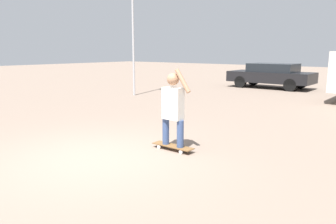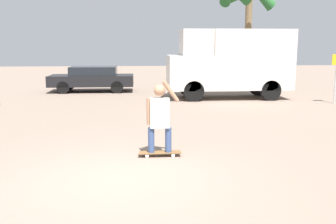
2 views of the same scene
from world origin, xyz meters
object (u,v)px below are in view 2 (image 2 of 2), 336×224
(parked_car_black, at_px, (92,78))
(street_sign, at_px, (336,72))
(skateboard, at_px, (160,153))
(camper_van, at_px, (231,61))
(person_skateboarder, at_px, (160,114))

(parked_car_black, bearing_deg, street_sign, -25.55)
(skateboard, relative_size, parked_car_black, 0.21)
(skateboard, distance_m, street_sign, 10.73)
(camper_van, bearing_deg, person_skateboarder, -112.93)
(camper_van, bearing_deg, parked_car_black, 154.89)
(parked_car_black, height_order, street_sign, street_sign)
(street_sign, bearing_deg, camper_van, 153.73)
(parked_car_black, xyz_separation_m, street_sign, (10.76, -5.14, 0.63))
(skateboard, relative_size, person_skateboarder, 0.59)
(person_skateboarder, bearing_deg, street_sign, 42.25)
(person_skateboarder, xyz_separation_m, street_sign, (7.88, 7.16, 0.41))
(skateboard, xyz_separation_m, camper_van, (3.87, 9.14, 1.64))
(skateboard, relative_size, street_sign, 0.45)
(person_skateboarder, bearing_deg, skateboard, 0.00)
(skateboard, bearing_deg, person_skateboarder, -180.00)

